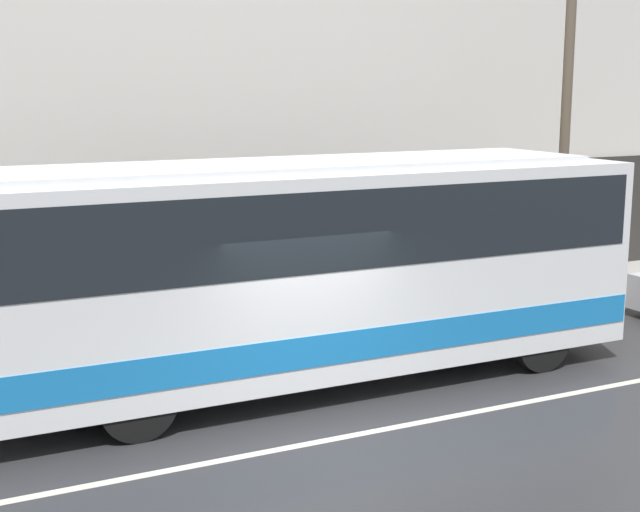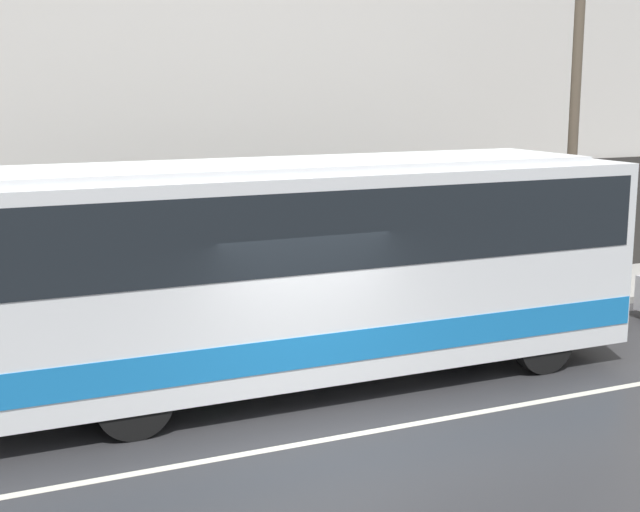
% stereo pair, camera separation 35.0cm
% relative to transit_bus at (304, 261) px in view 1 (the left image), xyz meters
% --- Properties ---
extents(ground_plane, '(60.00, 60.00, 0.00)m').
position_rel_transit_bus_xyz_m(ground_plane, '(-0.50, -2.19, -1.91)').
color(ground_plane, '#2D2D30').
extents(sidewalk, '(60.00, 2.74, 0.14)m').
position_rel_transit_bus_xyz_m(sidewalk, '(-0.50, 3.18, -1.85)').
color(sidewalk, '#A09E99').
rests_on(sidewalk, ground_plane).
extents(lane_stripe, '(54.00, 0.14, 0.01)m').
position_rel_transit_bus_xyz_m(lane_stripe, '(-0.50, -2.19, -1.91)').
color(lane_stripe, beige).
rests_on(lane_stripe, ground_plane).
extents(transit_bus, '(10.53, 2.54, 3.40)m').
position_rel_transit_bus_xyz_m(transit_bus, '(0.00, 0.00, 0.00)').
color(transit_bus, white).
rests_on(transit_bus, ground_plane).
extents(utility_pole_near, '(0.21, 0.21, 6.93)m').
position_rel_transit_bus_xyz_m(utility_pole_near, '(6.99, 2.39, 1.69)').
color(utility_pole_near, brown).
rests_on(utility_pole_near, sidewalk).
extents(pedestrian_waiting, '(0.36, 0.36, 1.74)m').
position_rel_transit_bus_xyz_m(pedestrian_waiting, '(-0.17, 4.05, -0.96)').
color(pedestrian_waiting, '#1E5933').
rests_on(pedestrian_waiting, sidewalk).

